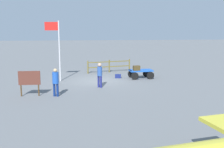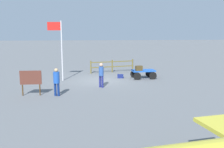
{
  "view_description": "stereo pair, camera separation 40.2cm",
  "coord_description": "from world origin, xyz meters",
  "px_view_note": "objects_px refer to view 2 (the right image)",
  "views": [
    {
      "loc": [
        1.11,
        20.36,
        4.13
      ],
      "look_at": [
        -0.44,
        6.0,
        1.57
      ],
      "focal_mm": 43.63,
      "sensor_mm": 36.0,
      "label": 1
    },
    {
      "loc": [
        0.71,
        20.4,
        4.13
      ],
      "look_at": [
        -0.44,
        6.0,
        1.57
      ],
      "focal_mm": 43.63,
      "sensor_mm": 36.0,
      "label": 2
    }
  ],
  "objects_px": {
    "worker_lead": "(56,80)",
    "luggage_cart": "(143,73)",
    "flagpole": "(60,44)",
    "suitcase_dark": "(139,68)",
    "worker_trailing": "(101,73)",
    "suitcase_olive": "(120,76)",
    "signboard": "(31,79)"
  },
  "relations": [
    {
      "from": "worker_lead",
      "to": "luggage_cart",
      "type": "bearing_deg",
      "value": -140.95
    },
    {
      "from": "flagpole",
      "to": "suitcase_dark",
      "type": "bearing_deg",
      "value": -179.1
    },
    {
      "from": "worker_lead",
      "to": "worker_trailing",
      "type": "bearing_deg",
      "value": -142.76
    },
    {
      "from": "luggage_cart",
      "to": "suitcase_dark",
      "type": "xyz_separation_m",
      "value": [
        0.4,
        0.29,
        0.4
      ]
    },
    {
      "from": "suitcase_olive",
      "to": "flagpole",
      "type": "height_order",
      "value": "flagpole"
    },
    {
      "from": "worker_trailing",
      "to": "worker_lead",
      "type": "bearing_deg",
      "value": 37.24
    },
    {
      "from": "signboard",
      "to": "worker_trailing",
      "type": "bearing_deg",
      "value": -156.68
    },
    {
      "from": "suitcase_dark",
      "to": "luggage_cart",
      "type": "bearing_deg",
      "value": -144.29
    },
    {
      "from": "suitcase_olive",
      "to": "signboard",
      "type": "relative_size",
      "value": 0.34
    },
    {
      "from": "worker_lead",
      "to": "suitcase_olive",
      "type": "bearing_deg",
      "value": -129.36
    },
    {
      "from": "suitcase_dark",
      "to": "flagpole",
      "type": "distance_m",
      "value": 6.34
    },
    {
      "from": "flagpole",
      "to": "signboard",
      "type": "relative_size",
      "value": 2.99
    },
    {
      "from": "signboard",
      "to": "suitcase_dark",
      "type": "bearing_deg",
      "value": -148.48
    },
    {
      "from": "suitcase_dark",
      "to": "suitcase_olive",
      "type": "distance_m",
      "value": 1.69
    },
    {
      "from": "luggage_cart",
      "to": "flagpole",
      "type": "xyz_separation_m",
      "value": [
        6.45,
        0.38,
        2.31
      ]
    },
    {
      "from": "suitcase_olive",
      "to": "worker_lead",
      "type": "height_order",
      "value": "worker_lead"
    },
    {
      "from": "suitcase_dark",
      "to": "worker_lead",
      "type": "height_order",
      "value": "worker_lead"
    },
    {
      "from": "flagpole",
      "to": "luggage_cart",
      "type": "bearing_deg",
      "value": -176.62
    },
    {
      "from": "luggage_cart",
      "to": "worker_trailing",
      "type": "height_order",
      "value": "worker_trailing"
    },
    {
      "from": "suitcase_dark",
      "to": "flagpole",
      "type": "relative_size",
      "value": 0.13
    },
    {
      "from": "suitcase_dark",
      "to": "signboard",
      "type": "distance_m",
      "value": 8.61
    },
    {
      "from": "suitcase_olive",
      "to": "worker_trailing",
      "type": "distance_m",
      "value": 3.79
    },
    {
      "from": "worker_lead",
      "to": "worker_trailing",
      "type": "distance_m",
      "value": 3.44
    },
    {
      "from": "worker_lead",
      "to": "flagpole",
      "type": "distance_m",
      "value": 4.98
    },
    {
      "from": "signboard",
      "to": "luggage_cart",
      "type": "bearing_deg",
      "value": -148.26
    },
    {
      "from": "suitcase_dark",
      "to": "worker_lead",
      "type": "xyz_separation_m",
      "value": [
        5.79,
        4.74,
        0.11
      ]
    },
    {
      "from": "worker_lead",
      "to": "flagpole",
      "type": "relative_size",
      "value": 0.37
    },
    {
      "from": "worker_trailing",
      "to": "signboard",
      "type": "height_order",
      "value": "worker_trailing"
    },
    {
      "from": "luggage_cart",
      "to": "worker_lead",
      "type": "bearing_deg",
      "value": 39.05
    },
    {
      "from": "luggage_cart",
      "to": "suitcase_olive",
      "type": "xyz_separation_m",
      "value": [
        1.78,
        -0.36,
        -0.33
      ]
    },
    {
      "from": "suitcase_dark",
      "to": "suitcase_olive",
      "type": "xyz_separation_m",
      "value": [
        1.38,
        -0.65,
        -0.73
      ]
    },
    {
      "from": "worker_trailing",
      "to": "flagpole",
      "type": "height_order",
      "value": "flagpole"
    }
  ]
}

